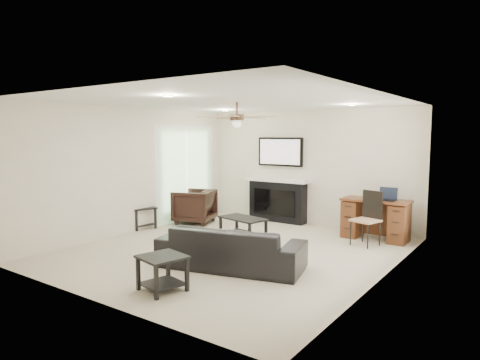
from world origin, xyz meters
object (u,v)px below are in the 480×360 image
Objects in this scene: desk at (375,219)px; coffee_table at (243,228)px; armchair at (194,206)px; sofa at (231,247)px; fireplace_unit at (277,180)px.

coffee_table is at bearing -146.72° from desk.
desk is at bearing 45.84° from coffee_table.
sofa is at bearing 31.55° from armchair.
armchair is 0.92× the size of coffee_table.
desk is (2.08, 1.37, 0.18)m from coffee_table.
coffee_table is (-0.90, 1.60, -0.11)m from sofa.
coffee_table is at bearing 53.21° from armchair.
fireplace_unit is (-0.28, 1.77, 0.75)m from coffee_table.
sofa is 3.20m from desk.
sofa is at bearing -111.74° from desk.
armchair is 0.68× the size of desk.
fireplace_unit is at bearing -85.10° from sofa.
armchair reaches higher than sofa.
coffee_table is 0.74× the size of desk.
fireplace_unit is at bearing 111.63° from coffee_table.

